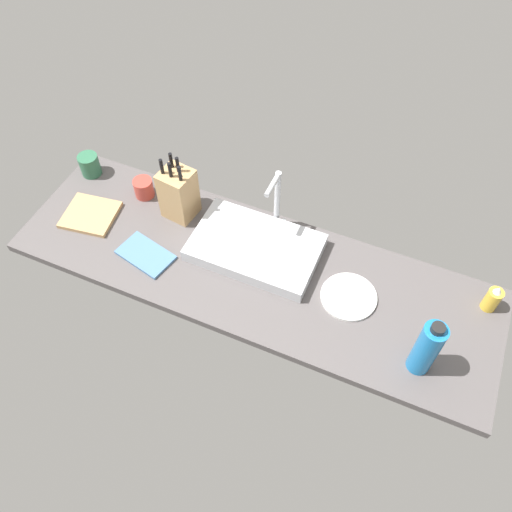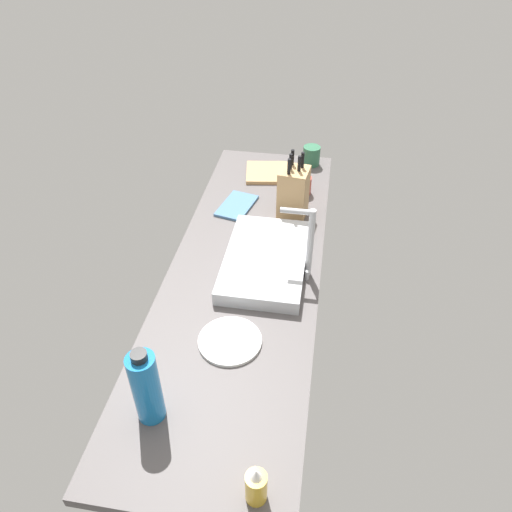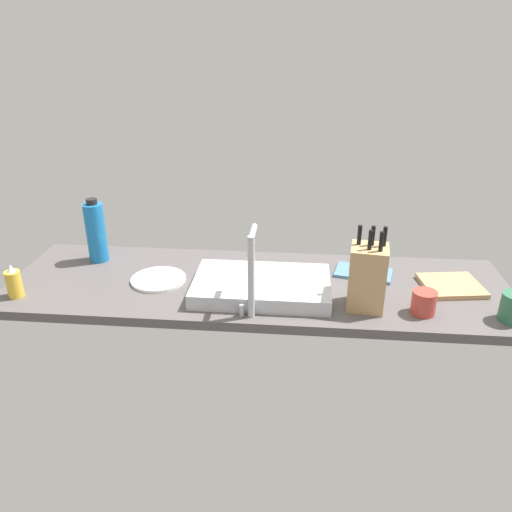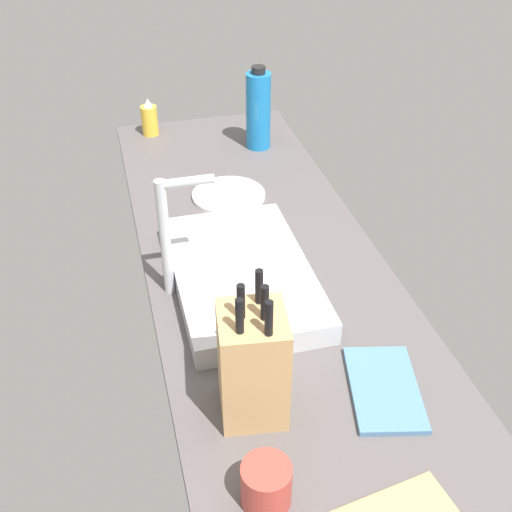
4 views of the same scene
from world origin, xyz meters
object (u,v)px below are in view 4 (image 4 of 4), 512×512
knife_block (253,364)px  coffee_mug (266,485)px  faucet (170,230)px  water_bottle (258,110)px  dinner_plate (229,195)px  soap_bottle (150,119)px  dish_towel (384,388)px  sink_basin (242,276)px

knife_block → coffee_mug: (-19.13, 2.69, -7.42)cm
faucet → water_bottle: faucet is taller
knife_block → dinner_plate: (76.66, -12.41, -10.94)cm
knife_block → water_bottle: (106.27, -28.95, 1.04)cm
soap_bottle → dish_towel: (-126.72, -29.60, -4.83)cm
soap_bottle → coffee_mug: soap_bottle is taller
knife_block → faucet: bearing=20.4°
sink_basin → dinner_plate: size_ratio=2.36×
soap_bottle → water_bottle: (-18.24, -33.02, 7.15)cm
coffee_mug → sink_basin: bearing=-9.5°
dinner_plate → knife_block: bearing=170.8°
dish_towel → knife_block: bearing=85.0°
soap_bottle → dish_towel: size_ratio=0.59×
sink_basin → faucet: 20.89cm
sink_basin → coffee_mug: size_ratio=5.98×
soap_bottle → coffee_mug: bearing=-179.5°
water_bottle → dish_towel: size_ratio=1.23×
faucet → dinner_plate: 46.52cm
faucet → dinner_plate: bearing=-29.1°
water_bottle → dish_towel: (-108.48, 3.42, -11.98)cm
coffee_mug → dish_towel: bearing=-59.1°
water_bottle → coffee_mug: bearing=165.8°
knife_block → dish_towel: knife_block is taller
sink_basin → dinner_plate: (40.18, -5.78, -2.16)cm
dish_towel → coffee_mug: size_ratio=2.62×
knife_block → coffee_mug: bearing=179.5°
faucet → coffee_mug: 59.32cm
soap_bottle → sink_basin: bearing=-173.1°
sink_basin → dish_towel: size_ratio=2.28×
sink_basin → water_bottle: 73.92cm
sink_basin → water_bottle: size_ratio=1.85×
sink_basin → soap_bottle: (88.02, 10.70, 2.67)cm
sink_basin → soap_bottle: soap_bottle is taller
soap_bottle → water_bottle: bearing=-118.9°
sink_basin → soap_bottle: 88.71cm
sink_basin → coffee_mug: bearing=170.5°
faucet → water_bottle: (67.76, -37.73, -4.13)cm
water_bottle → coffee_mug: (-125.40, 31.64, -8.46)cm
water_bottle → soap_bottle: bearing=61.1°
soap_bottle → water_bottle: size_ratio=0.47×
faucet → dinner_plate: (38.15, -21.20, -16.10)cm
dish_towel → coffee_mug: (-16.92, 28.22, 3.52)cm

